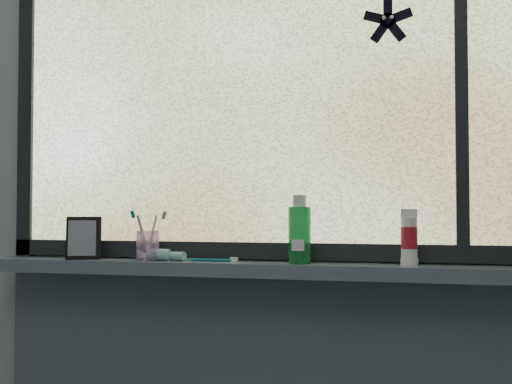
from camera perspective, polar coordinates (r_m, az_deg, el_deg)
The scene contains 13 objects.
wall_back at distance 1.75m, azimuth -0.05°, elevation 0.72°, with size 3.00×0.01×2.50m, color #9EA3A8.
windowsill at distance 1.69m, azimuth -0.61°, elevation -7.69°, with size 1.62×0.14×0.04m, color #495662.
window_pane at distance 1.76m, azimuth -0.22°, elevation 9.88°, with size 1.50×0.01×1.00m, color silver.
frame_bottom at distance 1.73m, azimuth -0.25°, elevation -5.88°, with size 1.60×0.03×0.05m, color black.
frame_left at distance 2.07m, azimuth -21.90°, elevation 8.27°, with size 0.05×0.03×1.10m, color black.
frame_mullion at distance 1.73m, azimuth 19.82°, elevation 10.19°, with size 0.04×0.03×1.00m, color black.
starfish_sticker at distance 1.76m, azimuth 13.05°, elevation 16.35°, with size 0.15×0.02×0.15m, color black, non-canonical shape.
vanity_mirror at distance 1.85m, azimuth -16.85°, elevation -4.42°, with size 0.11×0.05×0.13m, color black.
toothpaste_tube at distance 1.75m, azimuth -8.95°, elevation -6.23°, with size 0.20×0.04×0.03m, color silver, non-canonical shape.
toothbrush_cup at distance 1.76m, azimuth -10.77°, elevation -5.28°, with size 0.07×0.07×0.09m, color #D9B0E8.
toothbrush_lying at distance 1.71m, azimuth -4.99°, elevation -6.71°, with size 0.18×0.02×0.01m, color #0B6067, non-canonical shape.
mouthwash_bottle at distance 1.64m, azimuth 4.38°, elevation -3.73°, with size 0.06×0.06×0.16m, color #1B8B3F.
cream_tube at distance 1.64m, azimuth 15.07°, elevation -4.19°, with size 0.04×0.04×0.11m, color silver.
Camera 1 is at (0.38, -0.40, 1.18)m, focal length 40.00 mm.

